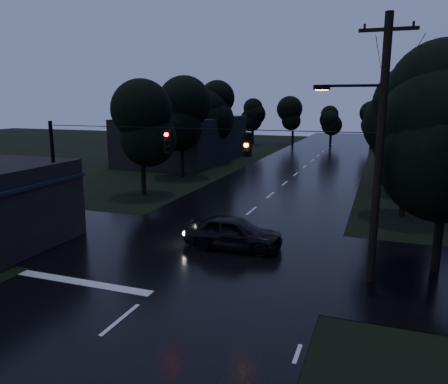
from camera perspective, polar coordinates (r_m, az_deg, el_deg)
The scene contains 14 objects.
main_road at distance 37.49m, azimuth 7.93°, elevation 1.09°, with size 12.00×120.00×0.02m, color black.
cross_street at distance 20.79m, azimuth -2.70°, elevation -7.71°, with size 60.00×9.00×0.02m, color black.
building_far_left at distance 51.05m, azimuth -5.17°, elevation 6.86°, with size 10.00×16.00×5.00m, color black.
utility_pole_main at distance 17.13m, azimuth 19.36°, elevation 5.48°, with size 3.50×0.30×10.00m.
utility_pole_far at distance 34.19m, azimuth 21.19°, elevation 5.93°, with size 2.00×0.30×7.50m.
anchor_pole_left at distance 23.11m, azimuth -21.21°, elevation 1.19°, with size 0.18×0.18×6.00m, color black.
span_signals at distance 18.51m, azimuth -2.46°, elevation 6.53°, with size 15.00×0.37×1.12m.
tree_left_a at distance 32.63m, azimuth -10.75°, elevation 8.68°, with size 3.92×3.92×8.26m.
tree_left_b at distance 39.95m, azimuth -5.61°, elevation 9.93°, with size 4.20×4.20×8.85m.
tree_left_c at distance 49.37m, azimuth -1.18°, elevation 10.80°, with size 4.48×4.48×9.44m.
tree_right_a at distance 28.11m, azimuth 23.07°, elevation 8.22°, with size 4.20×4.20×8.85m.
tree_right_b at distance 36.11m, azimuth 23.48°, elevation 9.40°, with size 4.48×4.48×9.44m.
tree_right_c at distance 46.12m, azimuth 23.60°, elevation 10.21°, with size 4.76×4.76×10.03m.
car at distance 20.91m, azimuth 1.26°, elevation -5.27°, with size 1.88×4.68×1.59m, color black.
Camera 1 is at (7.58, -6.04, 6.99)m, focal length 35.00 mm.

